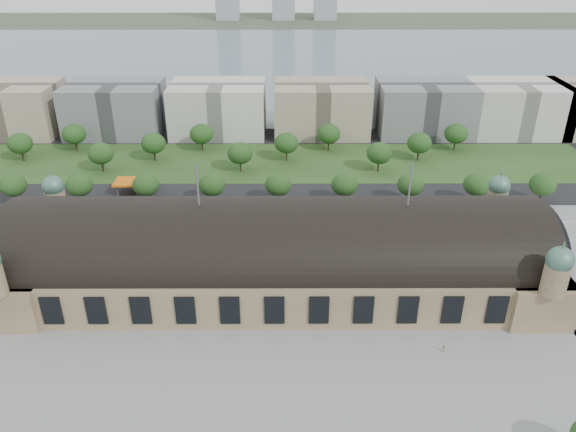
{
  "coord_description": "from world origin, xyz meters",
  "views": [
    {
      "loc": [
        3.03,
        -132.31,
        90.99
      ],
      "look_at": [
        3.46,
        15.83,
        14.0
      ],
      "focal_mm": 35.0,
      "sensor_mm": 36.0,
      "label": 1
    }
  ],
  "objects_px": {
    "parked_car_2": "(49,240)",
    "bus_mid": "(311,234)",
    "pedestrian_0": "(444,349)",
    "parked_car_4": "(98,246)",
    "bus_east": "(375,233)",
    "traffic_car_2": "(142,231)",
    "traffic_car_1": "(1,212)",
    "parked_car_0": "(44,242)",
    "parked_car_6": "(206,246)",
    "parked_car_5": "(118,241)",
    "traffic_car_0": "(5,220)",
    "bus_west": "(272,233)",
    "traffic_car_5": "(421,211)",
    "traffic_car_4": "(324,219)",
    "parked_car_1": "(65,246)",
    "parked_car_3": "(166,243)",
    "petrol_station": "(139,182)"
  },
  "relations": [
    {
      "from": "parked_car_2",
      "to": "bus_mid",
      "type": "height_order",
      "value": "bus_mid"
    },
    {
      "from": "bus_mid",
      "to": "pedestrian_0",
      "type": "relative_size",
      "value": 6.45
    },
    {
      "from": "parked_car_4",
      "to": "bus_east",
      "type": "relative_size",
      "value": 0.42
    },
    {
      "from": "traffic_car_2",
      "to": "bus_mid",
      "type": "bearing_deg",
      "value": 85.12
    },
    {
      "from": "traffic_car_1",
      "to": "parked_car_0",
      "type": "xyz_separation_m",
      "value": [
        23.52,
        -21.45,
        0.03
      ]
    },
    {
      "from": "parked_car_6",
      "to": "bus_east",
      "type": "xyz_separation_m",
      "value": [
        54.36,
        6.71,
        0.94
      ]
    },
    {
      "from": "parked_car_0",
      "to": "parked_car_5",
      "type": "xyz_separation_m",
      "value": [
        23.61,
        0.13,
        0.11
      ]
    },
    {
      "from": "traffic_car_1",
      "to": "parked_car_0",
      "type": "height_order",
      "value": "parked_car_0"
    },
    {
      "from": "traffic_car_0",
      "to": "bus_east",
      "type": "bearing_deg",
      "value": 84.29
    },
    {
      "from": "bus_west",
      "to": "traffic_car_5",
      "type": "bearing_deg",
      "value": -73.03
    },
    {
      "from": "traffic_car_0",
      "to": "parked_car_5",
      "type": "bearing_deg",
      "value": 70.03
    },
    {
      "from": "parked_car_4",
      "to": "parked_car_5",
      "type": "bearing_deg",
      "value": 91.46
    },
    {
      "from": "traffic_car_0",
      "to": "parked_car_6",
      "type": "xyz_separation_m",
      "value": [
        71.58,
        -17.67,
        -0.17
      ]
    },
    {
      "from": "traffic_car_1",
      "to": "parked_car_6",
      "type": "distance_m",
      "value": 79.65
    },
    {
      "from": "parked_car_0",
      "to": "parked_car_6",
      "type": "bearing_deg",
      "value": 53.76
    },
    {
      "from": "traffic_car_4",
      "to": "parked_car_1",
      "type": "distance_m",
      "value": 85.27
    },
    {
      "from": "traffic_car_4",
      "to": "parked_car_4",
      "type": "distance_m",
      "value": 74.83
    },
    {
      "from": "parked_car_6",
      "to": "bus_west",
      "type": "xyz_separation_m",
      "value": [
        20.92,
        6.3,
        1.06
      ]
    },
    {
      "from": "parked_car_3",
      "to": "bus_mid",
      "type": "xyz_separation_m",
      "value": [
        46.5,
        4.38,
        0.8
      ]
    },
    {
      "from": "petrol_station",
      "to": "parked_car_2",
      "type": "relative_size",
      "value": 3.2
    },
    {
      "from": "bus_east",
      "to": "pedestrian_0",
      "type": "distance_m",
      "value": 56.39
    },
    {
      "from": "traffic_car_4",
      "to": "parked_car_0",
      "type": "xyz_separation_m",
      "value": [
        -90.97,
        -15.29,
        -0.04
      ]
    },
    {
      "from": "parked_car_6",
      "to": "pedestrian_0",
      "type": "distance_m",
      "value": 79.91
    },
    {
      "from": "petrol_station",
      "to": "parked_car_5",
      "type": "bearing_deg",
      "value": -86.39
    },
    {
      "from": "traffic_car_1",
      "to": "parked_car_1",
      "type": "bearing_deg",
      "value": -135.39
    },
    {
      "from": "parked_car_0",
      "to": "bus_mid",
      "type": "relative_size",
      "value": 0.39
    },
    {
      "from": "traffic_car_2",
      "to": "bus_east",
      "type": "height_order",
      "value": "bus_east"
    },
    {
      "from": "petrol_station",
      "to": "traffic_car_1",
      "type": "distance_m",
      "value": 48.95
    },
    {
      "from": "parked_car_6",
      "to": "parked_car_0",
      "type": "bearing_deg",
      "value": -126.22
    },
    {
      "from": "traffic_car_0",
      "to": "pedestrian_0",
      "type": "xyz_separation_m",
      "value": [
        134.72,
        -66.66,
        0.02
      ]
    },
    {
      "from": "parked_car_0",
      "to": "parked_car_1",
      "type": "relative_size",
      "value": 0.91
    },
    {
      "from": "parked_car_3",
      "to": "parked_car_0",
      "type": "bearing_deg",
      "value": -125.07
    },
    {
      "from": "parked_car_4",
      "to": "pedestrian_0",
      "type": "xyz_separation_m",
      "value": [
        97.23,
        -48.99,
        0.05
      ]
    },
    {
      "from": "bus_west",
      "to": "parked_car_3",
      "type": "bearing_deg",
      "value": 96.53
    },
    {
      "from": "traffic_car_4",
      "to": "parked_car_6",
      "type": "height_order",
      "value": "traffic_car_4"
    },
    {
      "from": "traffic_car_2",
      "to": "parked_car_4",
      "type": "relative_size",
      "value": 1.12
    },
    {
      "from": "parked_car_4",
      "to": "parked_car_5",
      "type": "xyz_separation_m",
      "value": [
        5.3,
        2.74,
        0.03
      ]
    },
    {
      "from": "parked_car_4",
      "to": "bus_mid",
      "type": "distance_m",
      "value": 67.97
    },
    {
      "from": "parked_car_5",
      "to": "parked_car_1",
      "type": "bearing_deg",
      "value": -107.66
    },
    {
      "from": "parked_car_4",
      "to": "bus_mid",
      "type": "bearing_deg",
      "value": 69.2
    },
    {
      "from": "traffic_car_0",
      "to": "bus_east",
      "type": "xyz_separation_m",
      "value": [
        125.94,
        -10.96,
        0.77
      ]
    },
    {
      "from": "parked_car_4",
      "to": "parked_car_6",
      "type": "xyz_separation_m",
      "value": [
        34.09,
        0.0,
        -0.13
      ]
    },
    {
      "from": "petrol_station",
      "to": "pedestrian_0",
      "type": "relative_size",
      "value": 8.4
    },
    {
      "from": "parked_car_2",
      "to": "parked_car_6",
      "type": "height_order",
      "value": "parked_car_6"
    },
    {
      "from": "traffic_car_4",
      "to": "pedestrian_0",
      "type": "relative_size",
      "value": 2.61
    },
    {
      "from": "traffic_car_0",
      "to": "parked_car_3",
      "type": "distance_m",
      "value": 60.85
    },
    {
      "from": "parked_car_0",
      "to": "parked_car_4",
      "type": "distance_m",
      "value": 18.5
    },
    {
      "from": "traffic_car_1",
      "to": "traffic_car_5",
      "type": "bearing_deg",
      "value": -97.83
    },
    {
      "from": "traffic_car_4",
      "to": "parked_car_0",
      "type": "relative_size",
      "value": 1.03
    },
    {
      "from": "traffic_car_4",
      "to": "parked_car_0",
      "type": "height_order",
      "value": "traffic_car_4"
    }
  ]
}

